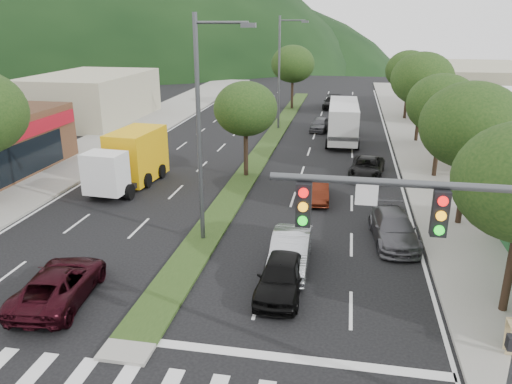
% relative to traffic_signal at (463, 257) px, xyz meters
% --- Properties ---
extents(ground, '(160.00, 160.00, 0.00)m').
position_rel_traffic_signal_xyz_m(ground, '(-9.03, 1.54, -4.65)').
color(ground, black).
rests_on(ground, ground).
extents(sidewalk_right, '(5.00, 90.00, 0.15)m').
position_rel_traffic_signal_xyz_m(sidewalk_right, '(3.47, 26.54, -4.57)').
color(sidewalk_right, gray).
rests_on(sidewalk_right, ground).
extents(sidewalk_left, '(6.00, 90.00, 0.15)m').
position_rel_traffic_signal_xyz_m(sidewalk_left, '(-22.03, 26.54, -4.57)').
color(sidewalk_left, gray).
rests_on(sidewalk_left, ground).
extents(median, '(1.60, 56.00, 0.12)m').
position_rel_traffic_signal_xyz_m(median, '(-9.03, 29.54, -4.59)').
color(median, '#1E3312').
rests_on(median, ground).
extents(traffic_signal, '(6.12, 0.40, 7.00)m').
position_rel_traffic_signal_xyz_m(traffic_signal, '(0.00, 0.00, 0.00)').
color(traffic_signal, '#47494C').
rests_on(traffic_signal, ground).
extents(bldg_left_far, '(9.00, 14.00, 4.60)m').
position_rel_traffic_signal_xyz_m(bldg_left_far, '(-28.03, 35.54, -2.35)').
color(bldg_left_far, '#BAB594').
rests_on(bldg_left_far, ground).
extents(bldg_right_far, '(10.00, 16.00, 5.20)m').
position_rel_traffic_signal_xyz_m(bldg_right_far, '(10.47, 45.54, -2.05)').
color(bldg_right_far, '#BAB594').
rests_on(bldg_right_far, ground).
extents(hill_far, '(176.00, 132.00, 82.00)m').
position_rel_traffic_signal_xyz_m(hill_far, '(-89.03, 111.54, -4.65)').
color(hill_far, black).
rests_on(hill_far, ground).
extents(tree_r_b, '(4.80, 4.80, 6.94)m').
position_rel_traffic_signal_xyz_m(tree_r_b, '(2.97, 13.54, 0.39)').
color(tree_r_b, black).
rests_on(tree_r_b, sidewalk_right).
extents(tree_r_c, '(4.40, 4.40, 6.48)m').
position_rel_traffic_signal_xyz_m(tree_r_c, '(2.97, 21.54, 0.10)').
color(tree_r_c, black).
rests_on(tree_r_c, sidewalk_right).
extents(tree_r_d, '(5.00, 5.00, 7.17)m').
position_rel_traffic_signal_xyz_m(tree_r_d, '(2.97, 31.54, 0.54)').
color(tree_r_d, black).
rests_on(tree_r_d, sidewalk_right).
extents(tree_r_e, '(4.60, 4.60, 6.71)m').
position_rel_traffic_signal_xyz_m(tree_r_e, '(2.97, 41.54, 0.25)').
color(tree_r_e, black).
rests_on(tree_r_e, sidewalk_right).
extents(tree_med_near, '(4.00, 4.00, 6.02)m').
position_rel_traffic_signal_xyz_m(tree_med_near, '(-9.03, 19.54, -0.22)').
color(tree_med_near, black).
rests_on(tree_med_near, median).
extents(tree_med_far, '(4.80, 4.80, 6.94)m').
position_rel_traffic_signal_xyz_m(tree_med_far, '(-9.03, 45.54, 0.36)').
color(tree_med_far, black).
rests_on(tree_med_far, median).
extents(streetlight_near, '(2.60, 0.25, 10.00)m').
position_rel_traffic_signal_xyz_m(streetlight_near, '(-8.82, 9.54, 0.94)').
color(streetlight_near, '#47494C').
rests_on(streetlight_near, ground).
extents(streetlight_mid, '(2.60, 0.25, 10.00)m').
position_rel_traffic_signal_xyz_m(streetlight_mid, '(-8.82, 34.54, 0.94)').
color(streetlight_mid, '#47494C').
rests_on(streetlight_mid, ground).
extents(sedan_silver, '(1.59, 4.39, 1.44)m').
position_rel_traffic_signal_xyz_m(sedan_silver, '(-4.74, 7.62, -3.93)').
color(sedan_silver, '#B3B6BB').
rests_on(sedan_silver, ground).
extents(suv_maroon, '(2.70, 4.97, 1.32)m').
position_rel_traffic_signal_xyz_m(suv_maroon, '(-12.68, 3.54, -3.98)').
color(suv_maroon, black).
rests_on(suv_maroon, ground).
extents(car_queue_a, '(1.74, 4.14, 1.40)m').
position_rel_traffic_signal_xyz_m(car_queue_a, '(-4.82, 5.54, -3.95)').
color(car_queue_a, black).
rests_on(car_queue_a, ground).
extents(car_queue_b, '(2.32, 4.78, 1.34)m').
position_rel_traffic_signal_xyz_m(car_queue_b, '(-0.36, 10.96, -3.98)').
color(car_queue_b, '#4C4C51').
rests_on(car_queue_b, ground).
extents(car_queue_c, '(1.57, 3.79, 1.22)m').
position_rel_traffic_signal_xyz_m(car_queue_c, '(-4.21, 15.96, -4.04)').
color(car_queue_c, '#4F190D').
rests_on(car_queue_c, ground).
extents(car_queue_d, '(2.55, 4.63, 1.23)m').
position_rel_traffic_signal_xyz_m(car_queue_d, '(-1.32, 20.96, -4.03)').
color(car_queue_d, black).
rests_on(car_queue_d, ground).
extents(car_queue_e, '(1.83, 3.72, 1.22)m').
position_rel_traffic_signal_xyz_m(car_queue_e, '(-5.18, 34.52, -4.04)').
color(car_queue_e, '#4E4F54').
rests_on(car_queue_e, ground).
extents(car_queue_f, '(2.11, 4.69, 1.33)m').
position_rel_traffic_signal_xyz_m(car_queue_f, '(-4.57, 47.04, -3.98)').
color(car_queue_f, black).
rests_on(car_queue_f, ground).
extents(box_truck, '(3.00, 6.78, 3.26)m').
position_rel_traffic_signal_xyz_m(box_truck, '(-15.62, 16.67, -3.10)').
color(box_truck, white).
rests_on(box_truck, ground).
extents(motorhome, '(2.78, 8.32, 3.17)m').
position_rel_traffic_signal_xyz_m(motorhome, '(-3.08, 30.85, -2.96)').
color(motorhome, silver).
rests_on(motorhome, ground).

